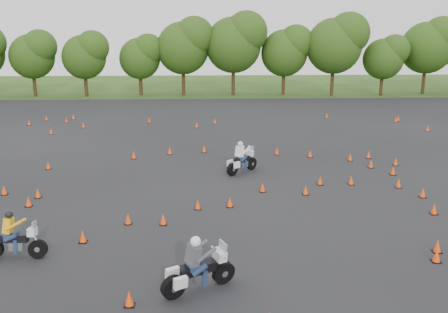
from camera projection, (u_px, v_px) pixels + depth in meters
ground at (228, 202)px, 23.11m from camera, size 140.00×140.00×0.00m
asphalt_pad at (223, 168)px, 28.93m from camera, size 62.00×62.00×0.00m
treeline at (259, 59)px, 56.59m from camera, size 87.01×32.22×10.99m
traffic_cones at (222, 165)px, 28.64m from camera, size 36.17×33.57×0.45m
rider_grey at (198, 261)px, 15.01m from camera, size 2.53×1.91×1.92m
rider_yellow at (14, 236)px, 17.19m from camera, size 2.19×0.73×1.68m
rider_white at (242, 157)px, 27.81m from camera, size 2.18×2.19×1.83m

